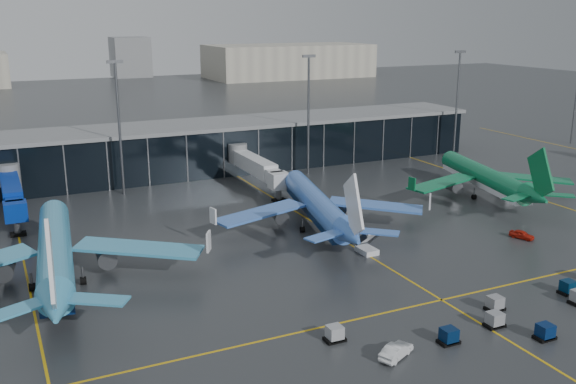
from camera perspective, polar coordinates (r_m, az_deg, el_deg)
name	(u,v)px	position (r m, az deg, el deg)	size (l,w,h in m)	color
ground	(312,271)	(87.40, 2.11, -7.01)	(600.00, 600.00, 0.00)	#282B2D
terminal_pier	(181,149)	(141.54, -9.52, 3.81)	(142.00, 17.00, 10.70)	black
jet_bridges	(12,192)	(118.18, -23.35, 0.02)	(94.00, 27.50, 7.20)	#595B60
flood_masts	(220,116)	(130.28, -6.08, 6.70)	(203.00, 0.50, 25.50)	#595B60
distant_hangars	(161,64)	(353.55, -11.19, 11.11)	(260.00, 71.00, 22.00)	#B2AD99
taxi_lines	(337,237)	(100.60, 4.39, -3.98)	(220.00, 120.00, 0.02)	gold
airliner_arkefly	(53,231)	(86.95, -20.16, -3.26)	(39.33, 44.79, 13.76)	#3A95BF
airliner_klm_near	(317,190)	(103.10, 2.56, 0.21)	(36.19, 41.22, 12.67)	#3E71CE
airliner_aer_lingus	(485,165)	(127.03, 17.08, 2.34)	(34.91, 39.76, 12.22)	#0D7042
baggage_carts	(511,309)	(79.05, 19.22, -9.82)	(40.23, 10.74, 1.70)	black
mobile_airstair	(367,248)	(94.01, 7.03, -4.97)	(2.31, 3.27, 3.45)	silver
service_van_red	(522,235)	(105.71, 20.07, -3.57)	(1.52, 3.77, 1.28)	#AF1B0D
service_van_white	(396,351)	(67.30, 9.59, -13.75)	(1.57, 4.50, 1.48)	silver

